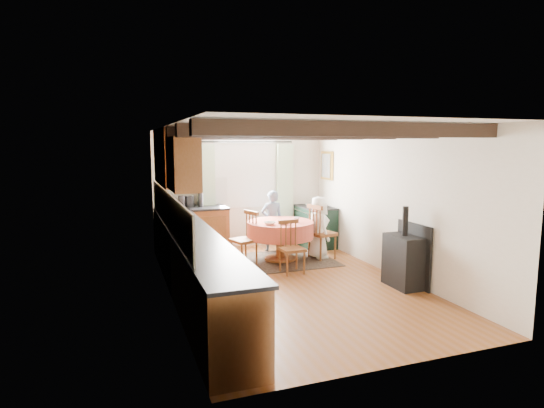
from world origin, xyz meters
name	(u,v)px	position (x,y,z in m)	size (l,w,h in m)	color
floor	(289,284)	(0.00, 0.00, 0.00)	(3.60, 5.50, 0.00)	brown
ceiling	(290,127)	(0.00, 0.00, 2.40)	(3.60, 5.50, 0.00)	white
wall_back	(241,190)	(0.00, 2.75, 1.20)	(3.60, 0.00, 2.40)	silver
wall_front	(399,247)	(0.00, -2.75, 1.20)	(3.60, 0.00, 2.40)	silver
wall_left	(169,214)	(-1.80, 0.00, 1.20)	(0.00, 5.50, 2.40)	silver
wall_right	(391,202)	(1.80, 0.00, 1.20)	(0.00, 5.50, 2.40)	silver
beam_a	(360,129)	(0.00, -2.00, 2.31)	(3.60, 0.16, 0.16)	black
beam_b	(319,132)	(0.00, -1.00, 2.31)	(3.60, 0.16, 0.16)	black
beam_c	(290,133)	(0.00, 0.00, 2.31)	(3.60, 0.16, 0.16)	black
beam_d	(268,135)	(0.00, 1.00, 2.31)	(3.60, 0.16, 0.16)	black
beam_e	(251,136)	(0.00, 2.00, 2.31)	(3.60, 0.16, 0.16)	black
splash_left	(168,211)	(-1.78, 0.30, 1.20)	(0.02, 4.50, 0.55)	beige
splash_back	(193,192)	(-1.00, 2.73, 1.20)	(1.40, 0.02, 0.55)	beige
base_cabinet_left	(192,265)	(-1.50, 0.00, 0.44)	(0.60, 5.30, 0.88)	brown
base_cabinet_back	(194,231)	(-1.05, 2.45, 0.44)	(1.30, 0.60, 0.88)	brown
worktop_left	(192,233)	(-1.48, 0.00, 0.90)	(0.64, 5.30, 0.04)	black
worktop_back	(194,208)	(-1.05, 2.43, 0.90)	(1.30, 0.64, 0.04)	black
wall_cabinet_glass	(169,157)	(-1.63, 1.20, 1.95)	(0.34, 1.80, 0.90)	brown
wall_cabinet_solid	(183,164)	(-1.63, -0.30, 1.90)	(0.34, 0.90, 0.70)	brown
window_frame	(246,171)	(0.10, 2.73, 1.60)	(1.34, 0.03, 1.54)	white
window_pane	(245,171)	(0.10, 2.74, 1.60)	(1.20, 0.01, 1.40)	white
curtain_left	(206,197)	(-0.75, 2.65, 1.10)	(0.35, 0.10, 2.10)	beige
curtain_right	(285,193)	(0.95, 2.65, 1.10)	(0.35, 0.10, 2.10)	beige
curtain_rod	(246,142)	(0.10, 2.65, 2.20)	(0.03, 0.03, 2.00)	black
wall_picture	(327,166)	(1.77, 2.30, 1.70)	(0.04, 0.50, 0.60)	gold
wall_plate	(288,165)	(1.05, 2.72, 1.70)	(0.30, 0.30, 0.02)	silver
rug	(280,260)	(0.35, 1.33, 0.01)	(1.93, 1.50, 0.01)	black
dining_table	(280,241)	(0.35, 1.33, 0.37)	(1.23, 1.23, 0.74)	#B33E2D
chair_near	(292,247)	(0.26, 0.52, 0.44)	(0.38, 0.40, 0.89)	brown
chair_left	(244,238)	(-0.35, 1.32, 0.48)	(0.41, 0.43, 0.97)	brown
chair_right	(322,231)	(1.16, 1.24, 0.52)	(0.45, 0.47, 1.04)	brown
aga_range	(315,226)	(1.47, 2.20, 0.43)	(0.61, 0.94, 0.87)	black
cast_iron_stove	(404,247)	(1.58, -0.70, 0.62)	(0.37, 0.62, 1.23)	black
child_far	(272,221)	(0.47, 2.11, 0.62)	(0.45, 0.30, 1.24)	#4D5F74
child_right	(319,227)	(1.11, 1.29, 0.59)	(0.58, 0.37, 1.18)	white
bowl_a	(270,223)	(0.07, 1.10, 0.77)	(0.21, 0.21, 0.05)	silver
bowl_b	(284,223)	(0.31, 1.05, 0.77)	(0.20, 0.20, 0.06)	silver
cup	(297,220)	(0.61, 1.17, 0.79)	(0.10, 0.10, 0.10)	silver
canister_tall	(182,201)	(-1.26, 2.52, 1.04)	(0.14, 0.14, 0.23)	#262628
canister_wide	(189,201)	(-1.11, 2.57, 1.03)	(0.19, 0.19, 0.21)	#262628
canister_slim	(201,200)	(-0.90, 2.48, 1.06)	(0.10, 0.10, 0.28)	#262628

